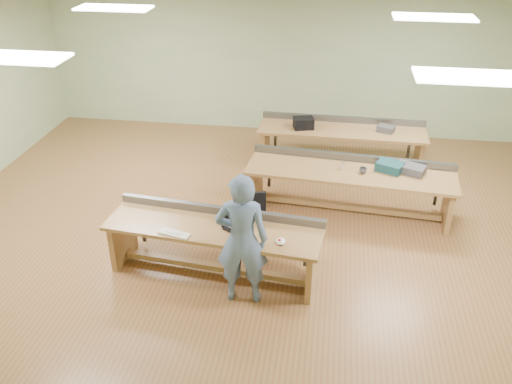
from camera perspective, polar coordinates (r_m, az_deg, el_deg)
floor at (r=8.55m, az=-0.25°, el=-3.56°), size 10.00×10.00×0.00m
ceiling at (r=7.37m, az=-0.30°, el=16.47°), size 10.00×10.00×0.00m
wall_back at (r=11.59m, az=2.81°, el=13.49°), size 10.00×0.04×3.00m
wall_front at (r=4.53m, az=-8.21°, el=-14.62°), size 10.00×0.04×3.00m
fluor_panels at (r=7.38m, az=-0.30°, el=16.24°), size 6.20×3.50×0.03m
workbench_front at (r=7.29m, az=-4.40°, el=-4.81°), size 2.95×1.07×0.86m
workbench_mid at (r=8.79m, az=9.83°, el=1.23°), size 3.34×1.15×0.86m
workbench_back at (r=10.34m, az=8.98°, el=5.66°), size 3.10×0.88×0.86m
person at (r=6.62m, az=-1.49°, el=-5.05°), size 0.69×0.48×1.79m
laptop_base at (r=7.08m, az=-2.03°, el=-3.83°), size 0.37×0.35×0.03m
laptop_screen at (r=7.04m, az=-1.47°, el=-1.96°), size 0.26×0.15×0.23m
keyboard at (r=7.05m, az=-8.59°, el=-4.35°), size 0.44×0.24×0.02m
trackball_mouse at (r=6.80m, az=2.64°, el=-5.20°), size 0.13×0.15×0.06m
camera_bag at (r=7.14m, az=-2.48°, el=-2.80°), size 0.28×0.18×0.19m
task_chair at (r=7.99m, az=-0.13°, el=-3.66°), size 0.52×0.52×0.79m
parts_bin_teal at (r=8.79m, az=13.91°, el=2.62°), size 0.48×0.43×0.14m
parts_bin_grey at (r=8.82m, az=15.93°, el=2.37°), size 0.52×0.44×0.12m
mug at (r=8.62m, az=11.19°, el=2.24°), size 0.16×0.16×0.09m
drinks_can at (r=8.68m, az=9.08°, el=2.73°), size 0.07×0.07×0.12m
storage_box_back at (r=10.15m, az=5.02°, el=7.24°), size 0.42×0.34×0.21m
tray_back at (r=10.24m, az=13.50°, el=6.48°), size 0.36×0.31×0.12m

